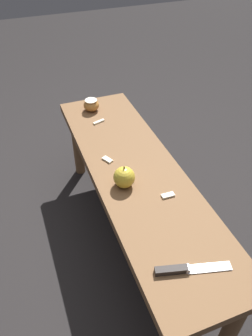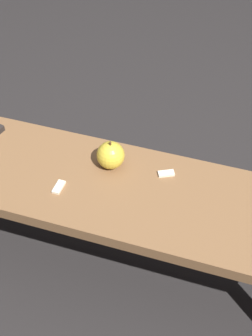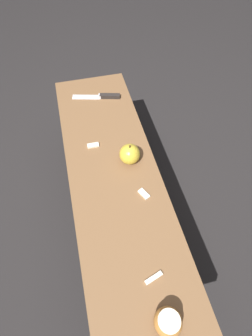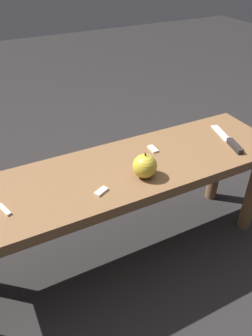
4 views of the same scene
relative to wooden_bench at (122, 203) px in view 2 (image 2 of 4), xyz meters
The scene contains 5 objects.
ground_plane 0.39m from the wooden_bench, ahead, with size 8.00×8.00×0.00m, color black.
wooden_bench is the anchor object (origin of this frame).
apple_whole 0.15m from the wooden_bench, 127.90° to the left, with size 0.09×0.09×0.10m.
apple_slice_near_knife 0.20m from the wooden_bench, 161.95° to the right, with size 0.02×0.05×0.01m.
apple_slice_center 0.16m from the wooden_bench, 39.52° to the left, with size 0.05×0.04×0.01m.
Camera 2 is at (0.29, -0.88, 1.50)m, focal length 50.00 mm.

